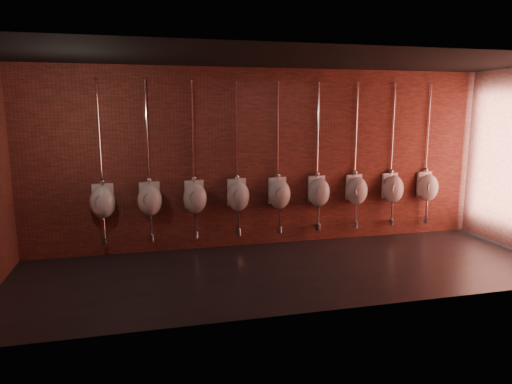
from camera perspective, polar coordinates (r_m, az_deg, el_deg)
ground at (r=7.25m, az=4.50°, el=-9.70°), size 8.50×8.50×0.00m
room_shell at (r=6.83m, az=4.73°, el=6.36°), size 8.54×3.04×3.22m
urinal_0 at (r=7.99m, az=-18.64°, el=-1.14°), size 0.47×0.43×2.72m
urinal_1 at (r=7.96m, az=-13.13°, el=-0.91°), size 0.47×0.43×2.72m
urinal_2 at (r=8.00m, az=-7.64°, el=-0.67°), size 0.47×0.43×2.72m
urinal_3 at (r=8.12m, az=-2.26°, el=-0.43°), size 0.47×0.43×2.72m
urinal_4 at (r=8.30m, az=2.93°, el=-0.20°), size 0.47×0.43×2.72m
urinal_5 at (r=8.55m, az=7.85°, el=0.03°), size 0.47×0.43×2.72m
urinal_6 at (r=8.86m, az=12.46°, el=0.24°), size 0.47×0.43×2.72m
urinal_7 at (r=9.23m, az=16.74°, el=0.43°), size 0.47×0.43×2.72m
urinal_8 at (r=9.64m, az=20.66°, el=0.61°), size 0.47×0.43×2.72m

